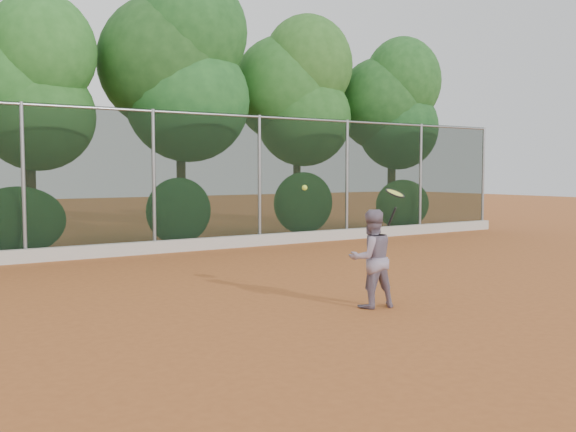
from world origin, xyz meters
TOP-DOWN VIEW (x-y plane):
  - ground at (0.00, 0.00)m, footprint 80.00×80.00m
  - concrete_curb at (0.00, 6.82)m, footprint 24.00×0.20m
  - tennis_player at (0.28, -0.80)m, footprint 0.80×0.68m
  - chainlink_fence at (-0.00, 7.00)m, footprint 24.09×0.09m
  - foliage_backdrop at (-0.55, 8.98)m, footprint 23.70×3.63m
  - tennis_racket at (0.62, -0.91)m, footprint 0.36×0.35m
  - tennis_ball_in_flight at (-0.98, -0.90)m, footprint 0.07×0.07m

SIDE VIEW (x-z plane):
  - ground at x=0.00m, z-range 0.00..0.00m
  - concrete_curb at x=0.00m, z-range 0.00..0.30m
  - tennis_player at x=0.28m, z-range 0.00..1.44m
  - tennis_racket at x=0.62m, z-range 1.35..1.92m
  - tennis_ball_in_flight at x=-0.98m, z-range 1.74..1.81m
  - chainlink_fence at x=0.00m, z-range 0.11..3.61m
  - foliage_backdrop at x=-0.55m, z-range 0.63..8.18m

